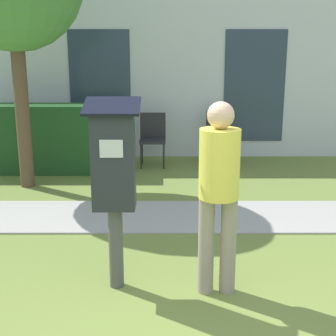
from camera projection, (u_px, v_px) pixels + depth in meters
name	position (u px, v px, depth m)	size (l,w,h in m)	color
sidewalk	(184.00, 216.00, 5.63)	(12.00, 1.10, 0.02)	#A3A099
building_facade	(180.00, 70.00, 8.52)	(10.00, 0.26, 3.20)	silver
parking_meter	(116.00, 170.00, 3.74)	(0.44, 0.31, 1.59)	#4C4C4C
person_standing	(221.00, 184.00, 3.67)	(0.32, 0.32, 1.58)	gray
outdoor_chair_left	(155.00, 135.00, 8.04)	(0.44, 0.44, 0.90)	#262628
outdoor_chair_middle	(221.00, 133.00, 8.20)	(0.44, 0.44, 0.90)	#262628
hedge_row	(31.00, 138.00, 7.60)	(2.78, 0.60, 1.10)	#1E471E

